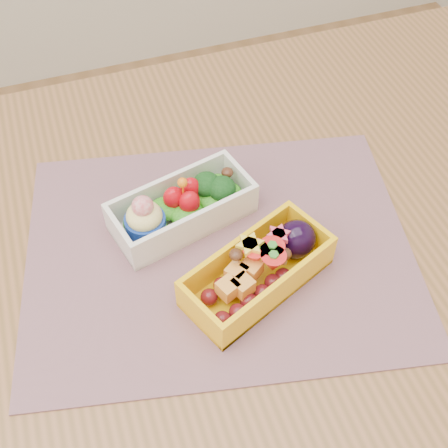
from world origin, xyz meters
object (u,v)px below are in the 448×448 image
object	(u,v)px
bento_white	(182,208)
bento_yellow	(260,269)
placemat	(219,250)
table	(195,318)

from	to	relation	value
bento_white	bento_yellow	distance (m)	0.13
placemat	bento_yellow	distance (m)	0.07
table	placemat	world-z (taller)	placemat
table	bento_white	world-z (taller)	bento_white
placemat	bento_white	bearing A→B (deg)	116.65
table	bento_yellow	size ratio (longest dim) A/B	6.48
table	placemat	size ratio (longest dim) A/B	2.69
table	bento_yellow	world-z (taller)	bento_yellow
placemat	bento_yellow	xyz separation A→B (m)	(0.03, -0.06, 0.03)
bento_white	bento_yellow	bearing A→B (deg)	-77.51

